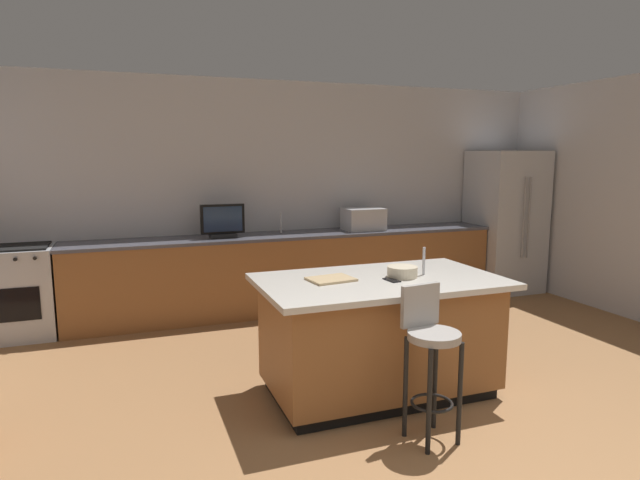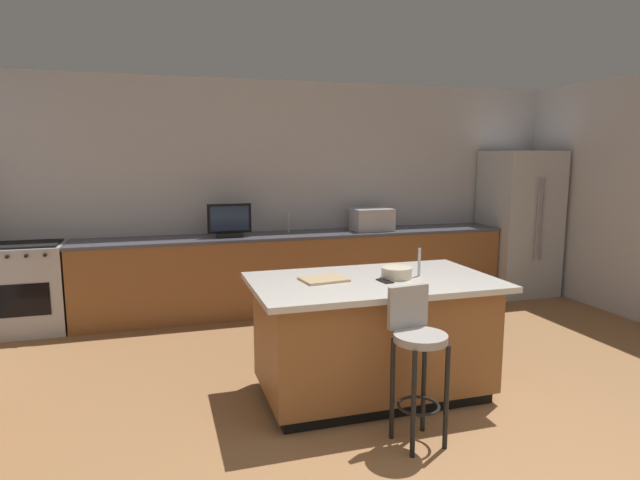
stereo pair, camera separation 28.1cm
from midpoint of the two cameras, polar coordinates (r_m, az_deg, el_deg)
wall_back at (r=6.73m, az=-1.40°, el=4.88°), size 7.39×0.12×2.73m
counter_back at (r=6.49m, az=-0.86°, el=-3.34°), size 5.14×0.62×0.93m
kitchen_island at (r=4.24m, az=7.53°, el=-10.05°), size 1.85×1.08×0.92m
refrigerator at (r=7.71m, az=21.31°, el=1.70°), size 0.86×0.81×1.90m
range_oven at (r=6.35m, az=-27.52°, el=-4.56°), size 0.76×0.63×0.95m
microwave at (r=6.70m, az=6.71°, el=2.18°), size 0.48×0.36×0.27m
tv_monitor at (r=6.15m, az=-8.29°, el=1.92°), size 0.49×0.16×0.38m
sink_faucet_back at (r=6.45m, az=-2.11°, el=1.84°), size 0.02×0.02×0.24m
sink_faucet_island at (r=4.26m, az=12.35°, el=-2.31°), size 0.02×0.02×0.22m
bar_stool_center at (r=3.57m, az=12.54°, el=-11.42°), size 0.34×0.35×1.02m
fruit_bowl at (r=4.17m, az=10.05°, el=-3.45°), size 0.23×0.23×0.08m
cell_phone at (r=4.05m, az=8.87°, el=-4.33°), size 0.09×0.16×0.01m
tv_remote at (r=4.37m, az=9.96°, el=-3.30°), size 0.07×0.17×0.02m
cutting_board at (r=4.04m, az=2.40°, el=-4.20°), size 0.36×0.29×0.02m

